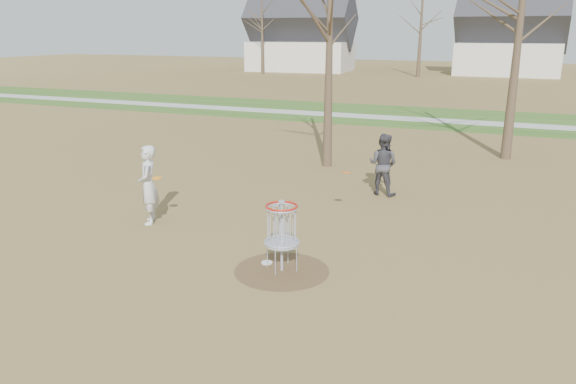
# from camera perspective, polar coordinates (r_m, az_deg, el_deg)

# --- Properties ---
(ground) EXTENTS (160.00, 160.00, 0.00)m
(ground) POSITION_cam_1_polar(r_m,az_deg,el_deg) (10.71, -0.63, -8.01)
(ground) COLOR brown
(ground) RESTS_ON ground
(green_band) EXTENTS (160.00, 8.00, 0.01)m
(green_band) POSITION_cam_1_polar(r_m,az_deg,el_deg) (30.54, 15.26, 7.27)
(green_band) COLOR #2D5119
(green_band) RESTS_ON ground
(footpath) EXTENTS (160.00, 1.50, 0.01)m
(footpath) POSITION_cam_1_polar(r_m,az_deg,el_deg) (29.56, 14.99, 7.03)
(footpath) COLOR #9E9E99
(footpath) RESTS_ON green_band
(dirt_circle) EXTENTS (1.80, 1.80, 0.01)m
(dirt_circle) POSITION_cam_1_polar(r_m,az_deg,el_deg) (10.71, -0.63, -7.99)
(dirt_circle) COLOR #47331E
(dirt_circle) RESTS_ON ground
(player_standing) EXTENTS (0.72, 0.81, 1.85)m
(player_standing) POSITION_cam_1_polar(r_m,az_deg,el_deg) (13.41, -14.01, 0.70)
(player_standing) COLOR silver
(player_standing) RESTS_ON ground
(player_throwing) EXTENTS (0.92, 0.76, 1.70)m
(player_throwing) POSITION_cam_1_polar(r_m,az_deg,el_deg) (15.59, 9.62, 2.79)
(player_throwing) COLOR #3B393F
(player_throwing) RESTS_ON ground
(disc_grounded) EXTENTS (0.22, 0.22, 0.02)m
(disc_grounded) POSITION_cam_1_polar(r_m,az_deg,el_deg) (11.02, -2.16, -7.18)
(disc_grounded) COLOR silver
(disc_grounded) RESTS_ON dirt_circle
(discs_in_play) EXTENTS (4.03, 2.32, 0.08)m
(discs_in_play) POSITION_cam_1_polar(r_m,az_deg,el_deg) (12.91, -3.10, 1.74)
(discs_in_play) COLOR #E2580B
(discs_in_play) RESTS_ON ground
(disc_golf_basket) EXTENTS (0.64, 0.64, 1.35)m
(disc_golf_basket) POSITION_cam_1_polar(r_m,az_deg,el_deg) (10.37, -0.65, -3.40)
(disc_golf_basket) COLOR #9EA3AD
(disc_golf_basket) RESTS_ON ground
(bare_trees) EXTENTS (52.62, 44.98, 9.00)m
(bare_trees) POSITION_cam_1_polar(r_m,az_deg,el_deg) (44.83, 20.85, 16.30)
(bare_trees) COLOR #382B1E
(bare_trees) RESTS_ON ground
(houses_row) EXTENTS (56.51, 10.01, 7.26)m
(houses_row) POSITION_cam_1_polar(r_m,az_deg,el_deg) (61.54, 23.82, 13.95)
(houses_row) COLOR silver
(houses_row) RESTS_ON ground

